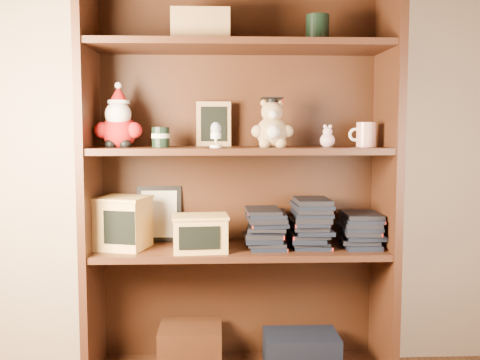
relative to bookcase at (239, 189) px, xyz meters
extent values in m
cube|color=tan|center=(0.11, 0.14, 0.47)|extent=(3.00, 0.04, 2.50)
cube|color=#3C1E11|center=(-0.58, -0.05, 0.02)|extent=(0.03, 0.35, 1.60)
cube|color=#3C1E11|center=(0.59, -0.05, 0.02)|extent=(0.03, 0.35, 1.60)
cube|color=#381C0F|center=(0.00, 0.11, 0.02)|extent=(1.20, 0.02, 1.60)
cube|color=#3C1E11|center=(0.00, -0.05, 0.56)|extent=(1.14, 0.33, 0.02)
cube|color=#381C0F|center=(-0.20, -0.05, -0.64)|extent=(0.25, 0.22, 0.18)
cube|color=black|center=(0.25, -0.05, -0.66)|extent=(0.30, 0.20, 0.14)
cube|color=#9E7547|center=(-0.15, -0.05, 0.63)|extent=(0.22, 0.18, 0.12)
cylinder|color=black|center=(0.30, -0.05, 0.63)|extent=(0.09, 0.09, 0.11)
cube|color=#3C1E11|center=(0.00, -0.05, -0.24)|extent=(1.14, 0.33, 0.02)
cube|color=#3C1E11|center=(0.00, -0.05, 0.16)|extent=(1.14, 0.33, 0.02)
sphere|color=#A50F0F|center=(-0.47, -0.05, 0.23)|extent=(0.13, 0.13, 0.13)
sphere|color=#A50F0F|center=(-0.53, -0.07, 0.24)|extent=(0.06, 0.06, 0.06)
sphere|color=#A50F0F|center=(-0.41, -0.07, 0.24)|extent=(0.06, 0.06, 0.06)
sphere|color=black|center=(-0.49, -0.08, 0.18)|extent=(0.04, 0.04, 0.04)
sphere|color=black|center=(-0.44, -0.08, 0.18)|extent=(0.04, 0.04, 0.04)
sphere|color=white|center=(-0.47, -0.07, 0.30)|extent=(0.10, 0.10, 0.10)
sphere|color=#D8B293|center=(-0.47, -0.05, 0.32)|extent=(0.07, 0.07, 0.07)
cone|color=#A50F0F|center=(-0.47, -0.05, 0.38)|extent=(0.08, 0.08, 0.07)
sphere|color=white|center=(-0.47, -0.05, 0.41)|extent=(0.03, 0.03, 0.03)
cylinder|color=white|center=(-0.47, -0.05, 0.35)|extent=(0.08, 0.08, 0.01)
cylinder|color=black|center=(-0.31, -0.05, 0.21)|extent=(0.07, 0.07, 0.08)
cylinder|color=beige|center=(-0.31, -0.05, 0.22)|extent=(0.07, 0.07, 0.02)
cube|color=#9E7547|center=(-0.10, 0.06, 0.26)|extent=(0.14, 0.03, 0.18)
cube|color=black|center=(-0.10, 0.05, 0.26)|extent=(0.11, 0.01, 0.14)
cube|color=#9E7547|center=(-0.10, 0.09, 0.19)|extent=(0.06, 0.06, 0.01)
cylinder|color=white|center=(-0.09, -0.13, 0.18)|extent=(0.05, 0.05, 0.01)
cone|color=white|center=(-0.09, -0.13, 0.20)|extent=(0.02, 0.02, 0.03)
cylinder|color=white|center=(-0.09, -0.13, 0.22)|extent=(0.04, 0.04, 0.02)
ellipsoid|color=#A6B3C9|center=(-0.09, -0.13, 0.24)|extent=(0.04, 0.04, 0.05)
sphere|color=tan|center=(0.13, -0.05, 0.23)|extent=(0.12, 0.12, 0.12)
sphere|color=white|center=(0.13, -0.10, 0.23)|extent=(0.05, 0.05, 0.05)
sphere|color=tan|center=(0.07, -0.07, 0.23)|extent=(0.05, 0.05, 0.05)
sphere|color=tan|center=(0.19, -0.07, 0.23)|extent=(0.05, 0.05, 0.05)
sphere|color=tan|center=(0.10, -0.09, 0.19)|extent=(0.04, 0.04, 0.04)
sphere|color=tan|center=(0.16, -0.09, 0.19)|extent=(0.04, 0.04, 0.04)
sphere|color=tan|center=(0.13, -0.05, 0.31)|extent=(0.08, 0.08, 0.08)
sphere|color=white|center=(0.13, -0.09, 0.30)|extent=(0.04, 0.04, 0.04)
sphere|color=tan|center=(0.10, -0.04, 0.34)|extent=(0.03, 0.03, 0.03)
sphere|color=tan|center=(0.16, -0.04, 0.34)|extent=(0.03, 0.03, 0.03)
cylinder|color=black|center=(0.13, -0.05, 0.35)|extent=(0.04, 0.04, 0.02)
cube|color=black|center=(0.13, -0.05, 0.36)|extent=(0.08, 0.08, 0.01)
cylinder|color=#A50F0F|center=(0.17, -0.07, 0.35)|extent=(0.00, 0.04, 0.03)
sphere|color=beige|center=(0.35, -0.05, 0.20)|extent=(0.06, 0.06, 0.06)
sphere|color=beige|center=(0.35, -0.05, 0.23)|extent=(0.04, 0.04, 0.04)
sphere|color=beige|center=(0.34, -0.05, 0.25)|extent=(0.01, 0.01, 0.01)
sphere|color=beige|center=(0.36, -0.05, 0.25)|extent=(0.01, 0.01, 0.01)
cylinder|color=silver|center=(0.50, -0.05, 0.22)|extent=(0.08, 0.08, 0.10)
torus|color=white|center=(0.46, -0.05, 0.22)|extent=(0.05, 0.01, 0.05)
cube|color=black|center=(-0.33, 0.09, -0.11)|extent=(0.19, 0.05, 0.23)
cube|color=beige|center=(-0.33, 0.08, -0.11)|extent=(0.15, 0.03, 0.19)
cube|color=#D9AB59|center=(-0.46, -0.05, -0.13)|extent=(0.22, 0.22, 0.20)
cube|color=black|center=(-0.46, -0.14, -0.13)|extent=(0.13, 0.04, 0.13)
cube|color=#D9AB59|center=(-0.46, -0.05, -0.03)|extent=(0.23, 0.23, 0.01)
cube|color=#D9AB59|center=(-0.15, -0.12, -0.16)|extent=(0.21, 0.16, 0.13)
cube|color=black|center=(-0.15, -0.19, -0.16)|extent=(0.15, 0.02, 0.09)
cube|color=#D9AB59|center=(-0.15, -0.12, -0.09)|extent=(0.23, 0.17, 0.01)
cube|color=black|center=(0.10, -0.05, -0.22)|extent=(0.14, 0.20, 0.02)
cube|color=black|center=(0.10, -0.05, -0.20)|extent=(0.14, 0.20, 0.02)
cube|color=black|center=(0.10, -0.05, -0.19)|extent=(0.14, 0.20, 0.02)
cube|color=black|center=(0.10, -0.05, -0.17)|extent=(0.14, 0.20, 0.02)
cube|color=black|center=(0.10, -0.05, -0.16)|extent=(0.14, 0.20, 0.02)
cube|color=black|center=(0.10, -0.05, -0.14)|extent=(0.14, 0.20, 0.02)
cube|color=black|center=(0.10, -0.05, -0.12)|extent=(0.14, 0.20, 0.02)
cube|color=black|center=(0.10, -0.05, -0.11)|extent=(0.14, 0.20, 0.02)
cube|color=black|center=(0.10, -0.05, -0.09)|extent=(0.14, 0.20, 0.02)
cube|color=black|center=(0.10, -0.05, -0.08)|extent=(0.14, 0.20, 0.02)
cube|color=black|center=(0.28, -0.05, -0.22)|extent=(0.14, 0.20, 0.02)
cube|color=black|center=(0.28, -0.05, -0.20)|extent=(0.14, 0.20, 0.02)
cube|color=black|center=(0.28, -0.05, -0.19)|extent=(0.14, 0.20, 0.02)
cube|color=black|center=(0.28, -0.05, -0.17)|extent=(0.14, 0.20, 0.02)
cube|color=black|center=(0.28, -0.05, -0.16)|extent=(0.14, 0.20, 0.02)
cube|color=black|center=(0.28, -0.05, -0.14)|extent=(0.14, 0.20, 0.02)
cube|color=black|center=(0.28, -0.05, -0.12)|extent=(0.14, 0.20, 0.02)
cube|color=black|center=(0.28, -0.05, -0.11)|extent=(0.14, 0.20, 0.02)
cube|color=black|center=(0.28, -0.05, -0.09)|extent=(0.14, 0.20, 0.02)
cube|color=black|center=(0.28, -0.05, -0.08)|extent=(0.14, 0.20, 0.02)
cube|color=black|center=(0.28, -0.05, -0.06)|extent=(0.14, 0.20, 0.02)
cube|color=black|center=(0.28, -0.05, -0.04)|extent=(0.14, 0.20, 0.02)
cube|color=black|center=(0.49, -0.05, -0.22)|extent=(0.14, 0.20, 0.02)
cube|color=black|center=(0.49, -0.05, -0.20)|extent=(0.14, 0.20, 0.02)
cube|color=black|center=(0.49, -0.05, -0.19)|extent=(0.14, 0.20, 0.02)
cube|color=black|center=(0.49, -0.05, -0.17)|extent=(0.14, 0.20, 0.02)
cube|color=black|center=(0.49, -0.05, -0.16)|extent=(0.14, 0.20, 0.02)
cube|color=black|center=(0.49, -0.05, -0.14)|extent=(0.14, 0.20, 0.02)
cube|color=black|center=(0.49, -0.05, -0.12)|extent=(0.14, 0.20, 0.02)
cube|color=black|center=(0.49, -0.05, -0.11)|extent=(0.14, 0.20, 0.02)
camera|label=1|loc=(-0.09, -2.25, 0.25)|focal=42.00mm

